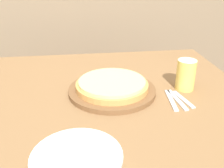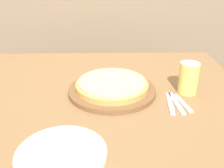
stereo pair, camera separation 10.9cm
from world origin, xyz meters
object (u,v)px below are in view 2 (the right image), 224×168
fork (170,103)px  dinner_plate (61,154)px  pizza_on_board (112,87)px  spoon (183,103)px  dinner_knife (177,103)px  beer_glass (189,77)px

fork → dinner_plate: bearing=-141.7°
pizza_on_board → spoon: pizza_on_board is taller
dinner_plate → pizza_on_board: bearing=69.1°
fork → dinner_knife: 0.03m
fork → dinner_knife: same height
beer_glass → fork: size_ratio=0.77×
dinner_plate → fork: dinner_plate is taller
spoon → dinner_plate: bearing=-145.1°
fork → dinner_knife: bearing=0.0°
dinner_plate → dinner_knife: dinner_plate is taller
dinner_plate → fork: size_ratio=1.52×
dinner_knife → spoon: bearing=0.0°
beer_glass → dinner_knife: (-0.07, -0.10, -0.07)m
dinner_plate → dinner_knife: size_ratio=1.53×
pizza_on_board → beer_glass: (0.32, -0.00, 0.05)m
pizza_on_board → dinner_knife: bearing=-21.9°
beer_glass → fork: beer_glass is taller
beer_glass → dinner_knife: size_ratio=0.77×
dinner_plate → beer_glass: bearing=40.1°
dinner_plate → spoon: size_ratio=1.79×
dinner_plate → fork: 0.48m
dinner_knife → spoon: size_ratio=1.18×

